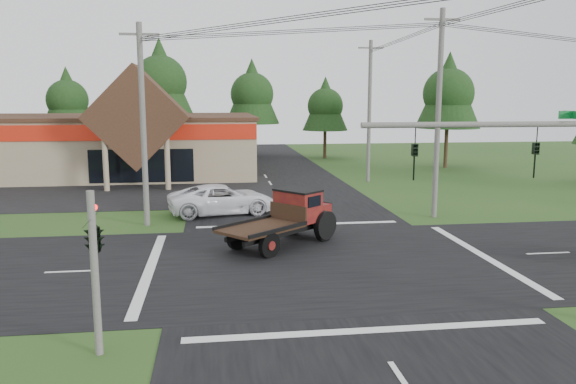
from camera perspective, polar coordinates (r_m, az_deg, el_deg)
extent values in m
plane|color=#284C1B|center=(23.41, 3.58, -7.15)|extent=(120.00, 120.00, 0.00)
cube|color=black|center=(23.41, 3.58, -7.13)|extent=(12.00, 120.00, 0.02)
cube|color=black|center=(23.41, 3.58, -7.12)|extent=(120.00, 12.00, 0.02)
cube|color=black|center=(42.65, -20.47, -0.12)|extent=(28.00, 14.00, 0.02)
cube|color=gray|center=(53.46, -20.12, 4.43)|extent=(30.00, 15.00, 5.00)
cube|color=#3A2617|center=(53.31, -20.28, 7.15)|extent=(30.40, 15.40, 0.30)
cube|color=#A11B0C|center=(46.02, -22.25, 5.57)|extent=(30.00, 0.12, 1.20)
cube|color=#3A2617|center=(43.89, -15.01, 7.36)|extent=(7.78, 4.00, 7.78)
cylinder|color=gray|center=(42.79, -18.04, 2.73)|extent=(0.40, 0.40, 4.00)
cylinder|color=gray|center=(42.21, -12.15, 2.90)|extent=(0.40, 0.40, 4.00)
cube|color=black|center=(45.14, -14.65, 2.58)|extent=(8.00, 0.08, 2.60)
cylinder|color=#595651|center=(16.51, 21.07, 6.43)|extent=(8.00, 0.16, 0.16)
imported|color=black|center=(17.08, 23.82, 2.97)|extent=(0.16, 0.20, 1.00)
imported|color=black|center=(15.56, 12.72, 2.98)|extent=(0.16, 0.20, 1.00)
cube|color=#0C6626|center=(17.54, 26.91, 7.00)|extent=(0.80, 0.04, 0.22)
cylinder|color=#595651|center=(15.51, -19.02, -7.92)|extent=(0.20, 0.20, 4.40)
imported|color=black|center=(15.33, -19.18, -2.34)|extent=(0.53, 2.48, 1.00)
sphere|color=#FF0C0C|center=(15.44, -19.11, -1.50)|extent=(0.18, 0.18, 0.18)
cylinder|color=#595651|center=(30.26, -14.50, 6.46)|extent=(0.30, 0.30, 10.50)
cube|color=#595651|center=(30.39, -14.88, 15.24)|extent=(2.00, 0.12, 0.12)
cylinder|color=#595651|center=(32.46, 15.01, 7.51)|extent=(0.30, 0.30, 11.50)
cube|color=#595651|center=(32.72, 15.41, 16.55)|extent=(2.00, 0.12, 0.12)
cylinder|color=#595651|center=(45.72, 8.26, 8.03)|extent=(0.30, 0.30, 11.20)
cube|color=#595651|center=(45.87, 8.41, 14.29)|extent=(2.00, 0.12, 0.12)
cylinder|color=#332316|center=(66.07, -21.25, 4.57)|extent=(0.36, 0.36, 3.50)
cone|color=#193213|center=(65.89, -21.52, 8.95)|extent=(5.60, 5.60, 6.60)
sphere|color=#193213|center=(65.89, -21.50, 8.69)|extent=(4.40, 4.40, 4.40)
cylinder|color=#332316|center=(63.41, -12.65, 5.28)|extent=(0.36, 0.36, 4.55)
cone|color=#193213|center=(63.29, -12.87, 11.22)|extent=(7.28, 7.28, 8.58)
sphere|color=#193213|center=(63.28, -12.85, 10.86)|extent=(5.72, 5.72, 5.72)
cylinder|color=#332316|center=(64.33, -3.62, 5.24)|extent=(0.36, 0.36, 3.85)
cone|color=#193213|center=(64.16, -3.67, 10.19)|extent=(6.16, 6.16, 7.26)
sphere|color=#193213|center=(64.15, -3.67, 9.90)|extent=(4.84, 4.84, 4.84)
cylinder|color=#332316|center=(63.43, 3.77, 4.86)|extent=(0.36, 0.36, 3.15)
cone|color=#193213|center=(63.23, 3.81, 8.97)|extent=(5.04, 5.04, 5.94)
sphere|color=#193213|center=(63.23, 3.81, 8.72)|extent=(3.96, 3.96, 3.96)
cylinder|color=#332316|center=(56.81, 15.75, 4.33)|extent=(0.36, 0.36, 3.85)
cone|color=#193213|center=(56.61, 16.00, 9.94)|extent=(6.16, 6.16, 7.26)
sphere|color=#193213|center=(56.61, 15.99, 9.61)|extent=(4.84, 4.84, 4.84)
imported|color=white|center=(33.04, -6.71, -0.73)|extent=(6.67, 4.04, 1.73)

